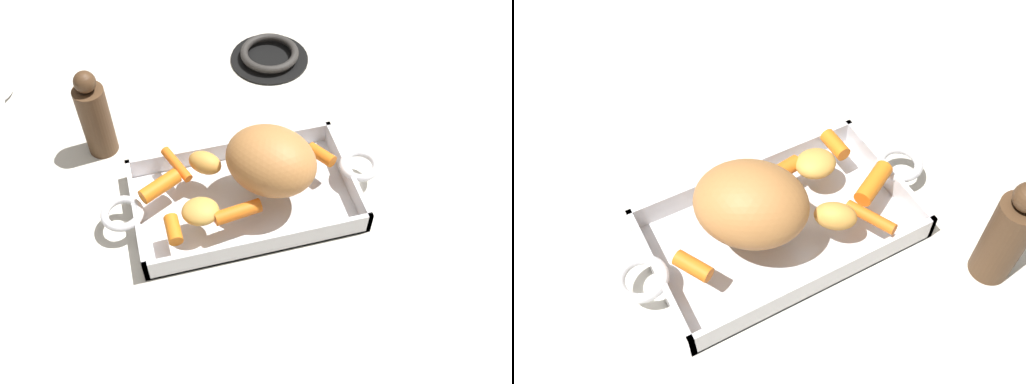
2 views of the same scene
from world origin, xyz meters
TOP-DOWN VIEW (x-y plane):
  - ground_plane at (0.00, 0.00)m, footprint 1.77×1.77m
  - roasting_dish at (0.00, 0.00)m, footprint 0.44×0.20m
  - pork_roast at (0.04, 0.00)m, footprint 0.18×0.18m
  - baby_carrot_short at (-0.09, 0.06)m, footprint 0.04×0.07m
  - baby_carrot_long at (0.13, 0.02)m, footprint 0.04×0.05m
  - baby_carrot_northeast at (-0.13, 0.02)m, footprint 0.07×0.05m
  - baby_carrot_center_left at (-0.02, -0.05)m, footprint 0.07×0.03m
  - baby_carrot_southwest at (-0.12, -0.06)m, footprint 0.02×0.04m
  - potato_golden_large at (-0.05, 0.05)m, footprint 0.06×0.06m
  - potato_corner at (-0.08, -0.04)m, footprint 0.06×0.06m
  - stove_burner_rear at (0.13, 0.33)m, footprint 0.15×0.15m
  - pepper_mill at (-0.21, 0.17)m, footprint 0.05×0.05m

SIDE VIEW (x-z plane):
  - ground_plane at x=0.00m, z-range 0.00..0.00m
  - stove_burner_rear at x=0.13m, z-range 0.00..0.02m
  - roasting_dish at x=0.00m, z-range -0.01..0.03m
  - baby_carrot_short at x=-0.09m, z-range 0.04..0.06m
  - baby_carrot_long at x=0.13m, z-range 0.04..0.06m
  - baby_carrot_center_left at x=-0.02m, z-range 0.04..0.06m
  - baby_carrot_southwest at x=-0.12m, z-range 0.04..0.06m
  - baby_carrot_northeast at x=-0.13m, z-range 0.04..0.07m
  - potato_corner at x=-0.08m, z-range 0.04..0.07m
  - potato_golden_large at x=-0.05m, z-range 0.04..0.08m
  - pepper_mill at x=-0.21m, z-range -0.01..0.16m
  - pork_roast at x=0.04m, z-range 0.04..0.14m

